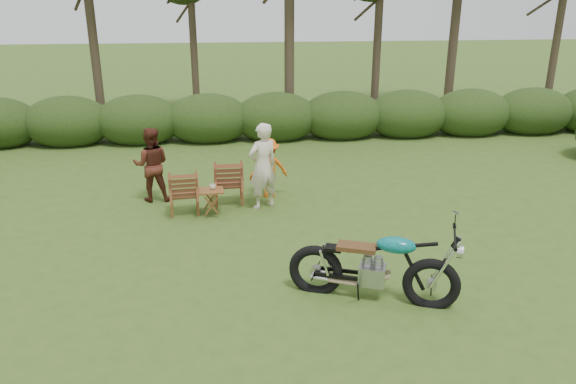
{
  "coord_description": "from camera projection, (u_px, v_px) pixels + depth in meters",
  "views": [
    {
      "loc": [
        -1.29,
        -7.34,
        4.3
      ],
      "look_at": [
        -0.36,
        1.86,
        0.9
      ],
      "focal_mm": 35.0,
      "sensor_mm": 36.0,
      "label": 1
    }
  ],
  "objects": [
    {
      "name": "cup",
      "position": [
        213.0,
        187.0,
        11.07
      ],
      "size": [
        0.12,
        0.12,
        0.1
      ],
      "primitive_type": "imported",
      "rotation": [
        0.0,
        0.0,
        0.01
      ],
      "color": "beige",
      "rests_on": "side_table"
    },
    {
      "name": "motorcycle",
      "position": [
        371.0,
        298.0,
        8.23
      ],
      "size": [
        2.5,
        1.65,
        1.34
      ],
      "primitive_type": null,
      "rotation": [
        0.0,
        0.0,
        -0.35
      ],
      "color": "#0EB6B2",
      "rests_on": "ground"
    },
    {
      "name": "lawn_chair_right",
      "position": [
        229.0,
        203.0,
        11.85
      ],
      "size": [
        0.7,
        0.7,
        0.98
      ],
      "primitive_type": null,
      "rotation": [
        0.0,
        0.0,
        3.18
      ],
      "color": "#5D2C17",
      "rests_on": "ground"
    },
    {
      "name": "side_table",
      "position": [
        211.0,
        202.0,
        11.13
      ],
      "size": [
        0.55,
        0.47,
        0.53
      ],
      "primitive_type": null,
      "rotation": [
        0.0,
        0.0,
        0.08
      ],
      "color": "brown",
      "rests_on": "ground"
    },
    {
      "name": "adult_b",
      "position": [
        155.0,
        200.0,
        12.01
      ],
      "size": [
        0.78,
        0.62,
        1.58
      ],
      "primitive_type": "imported",
      "rotation": [
        0.0,
        0.0,
        3.16
      ],
      "color": "#4C2015",
      "rests_on": "ground"
    },
    {
      "name": "lawn_chair_left",
      "position": [
        185.0,
        213.0,
        11.32
      ],
      "size": [
        0.7,
        0.7,
        0.94
      ],
      "primitive_type": null,
      "rotation": [
        0.0,
        0.0,
        3.24
      ],
      "color": "brown",
      "rests_on": "ground"
    },
    {
      "name": "tree_line",
      "position": [
        290.0,
        4.0,
        16.29
      ],
      "size": [
        22.52,
        11.62,
        8.14
      ],
      "color": "#33281B",
      "rests_on": "ground"
    },
    {
      "name": "adult_a",
      "position": [
        263.0,
        207.0,
        11.6
      ],
      "size": [
        0.78,
        0.69,
        1.78
      ],
      "primitive_type": "imported",
      "rotation": [
        0.0,
        0.0,
        3.65
      ],
      "color": "beige",
      "rests_on": "ground"
    },
    {
      "name": "child",
      "position": [
        269.0,
        196.0,
        12.22
      ],
      "size": [
        0.91,
        0.62,
        1.29
      ],
      "primitive_type": "imported",
      "rotation": [
        0.0,
        0.0,
        3.33
      ],
      "color": "#D35E13",
      "rests_on": "ground"
    },
    {
      "name": "ground",
      "position": [
        324.0,
        289.0,
        8.46
      ],
      "size": [
        80.0,
        80.0,
        0.0
      ],
      "primitive_type": "plane",
      "color": "#324F1A",
      "rests_on": "ground"
    }
  ]
}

